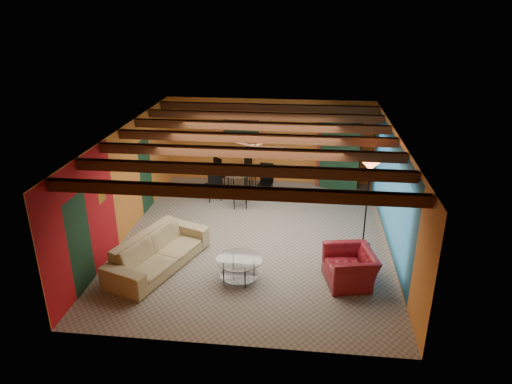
# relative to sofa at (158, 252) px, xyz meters

# --- Properties ---
(room) EXTENTS (6.52, 8.01, 2.71)m
(room) POSITION_rel_sofa_xyz_m (1.97, 1.74, 1.98)
(room) COLOR gray
(room) RESTS_ON ground
(sofa) EXTENTS (1.87, 2.81, 0.77)m
(sofa) POSITION_rel_sofa_xyz_m (0.00, 0.00, 0.00)
(sofa) COLOR tan
(sofa) RESTS_ON ground
(armchair) EXTENTS (1.17, 1.28, 0.72)m
(armchair) POSITION_rel_sofa_xyz_m (4.17, -0.14, -0.02)
(armchair) COLOR maroon
(armchair) RESTS_ON ground
(coffee_table) EXTENTS (1.20, 1.20, 0.50)m
(coffee_table) POSITION_rel_sofa_xyz_m (1.85, -0.32, -0.13)
(coffee_table) COLOR silver
(coffee_table) RESTS_ON ground
(dining_table) EXTENTS (2.31, 2.31, 1.07)m
(dining_table) POSITION_rel_sofa_xyz_m (1.18, 4.24, 0.15)
(dining_table) COLOR white
(dining_table) RESTS_ON ground
(armoire) EXTENTS (1.35, 1.05, 2.12)m
(armoire) POSITION_rel_sofa_xyz_m (4.17, 5.33, 0.68)
(armoire) COLOR maroon
(armoire) RESTS_ON ground
(floor_lamp) EXTENTS (0.57, 0.57, 2.17)m
(floor_lamp) POSITION_rel_sofa_xyz_m (4.62, 1.50, 0.70)
(floor_lamp) COLOR black
(floor_lamp) RESTS_ON ground
(ceiling_fan) EXTENTS (1.50, 1.50, 0.44)m
(ceiling_fan) POSITION_rel_sofa_xyz_m (1.97, 1.63, 1.98)
(ceiling_fan) COLOR #472614
(ceiling_fan) RESTS_ON ceiling
(painting) EXTENTS (1.05, 0.03, 0.65)m
(painting) POSITION_rel_sofa_xyz_m (1.07, 5.59, 1.27)
(painting) COLOR black
(painting) RESTS_ON wall_back
(potted_plant) EXTENTS (0.48, 0.44, 0.45)m
(potted_plant) POSITION_rel_sofa_xyz_m (4.17, 5.33, 1.96)
(potted_plant) COLOR #26661E
(potted_plant) RESTS_ON armoire
(vase) EXTENTS (0.19, 0.19, 0.19)m
(vase) POSITION_rel_sofa_xyz_m (1.18, 4.24, 0.78)
(vase) COLOR orange
(vase) RESTS_ON dining_table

